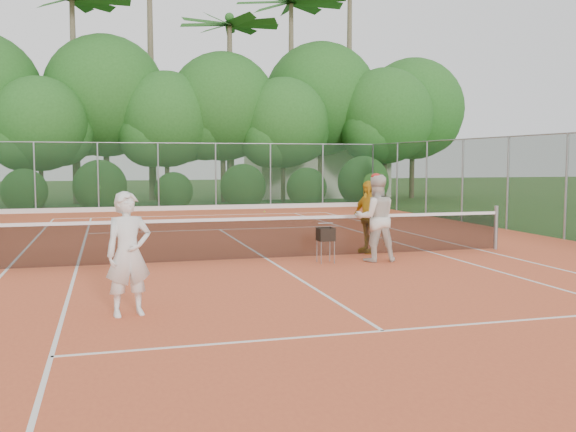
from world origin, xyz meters
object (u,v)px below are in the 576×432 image
(player_white, at_px, (128,254))
(ball_hopper, at_px, (326,235))
(player_center_grp, at_px, (376,218))
(player_yellow, at_px, (368,217))

(player_white, height_order, ball_hopper, player_white)
(ball_hopper, bearing_deg, player_white, -141.49)
(player_center_grp, bearing_deg, player_yellow, 74.35)
(player_center_grp, bearing_deg, ball_hopper, 175.00)
(player_center_grp, bearing_deg, player_white, -145.94)
(player_white, distance_m, ball_hopper, 5.72)
(player_white, height_order, player_yellow, player_white)
(player_white, xyz_separation_m, ball_hopper, (4.29, 3.77, -0.29))
(player_white, height_order, player_center_grp, player_center_grp)
(player_white, relative_size, player_center_grp, 0.92)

